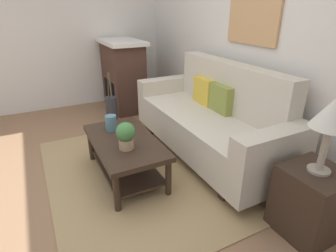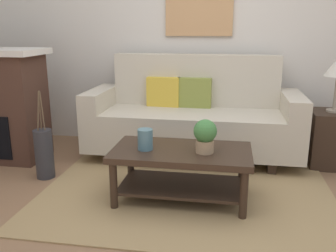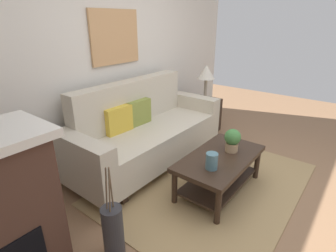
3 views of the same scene
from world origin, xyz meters
name	(u,v)px [view 1 (image 1 of 3)]	position (x,y,z in m)	size (l,w,h in m)	color
ground_plane	(95,186)	(0.00, 0.00, 0.00)	(9.21, 9.21, 0.00)	#8C6647
wall_back	(258,37)	(0.00, 1.96, 1.35)	(5.21, 0.10, 2.70)	silver
wall_left	(76,26)	(-2.66, 0.46, 1.35)	(0.10, 4.91, 2.70)	silver
area_rug	(141,173)	(0.00, 0.50, 0.01)	(2.44, 1.86, 0.01)	#A38456
couch	(211,120)	(-0.05, 1.42, 0.43)	(2.21, 0.84, 1.08)	beige
throw_pillow_mustard	(204,91)	(-0.39, 1.55, 0.68)	(0.36, 0.12, 0.32)	gold
throw_pillow_olive	(221,98)	(-0.05, 1.55, 0.68)	(0.36, 0.12, 0.32)	olive
coffee_table	(125,149)	(-0.03, 0.35, 0.31)	(1.10, 0.60, 0.43)	#332319
tabletop_vase	(111,123)	(-0.31, 0.31, 0.51)	(0.12, 0.12, 0.17)	slate
potted_plant_tabletop	(126,135)	(0.15, 0.31, 0.57)	(0.18, 0.18, 0.26)	tan
side_table	(310,202)	(1.36, 1.37, 0.28)	(0.44, 0.44, 0.56)	#332319
table_lamp	(333,116)	(1.36, 1.37, 0.99)	(0.28, 0.28, 0.57)	gray
fireplace	(123,75)	(-2.06, 1.03, 0.59)	(1.02, 0.58, 1.16)	#472D23
floor_vase	(112,112)	(-1.35, 0.60, 0.23)	(0.17, 0.17, 0.46)	#2D2D33
floor_vase_branch_a	(110,85)	(-1.33, 0.60, 0.64)	(0.01, 0.01, 0.36)	brown
floor_vase_branch_b	(111,85)	(-1.36, 0.61, 0.64)	(0.01, 0.01, 0.36)	brown
floor_vase_branch_c	(108,85)	(-1.36, 0.58, 0.64)	(0.01, 0.01, 0.36)	brown
framed_painting	(253,13)	(-0.05, 1.89, 1.60)	(0.75, 0.03, 0.65)	tan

